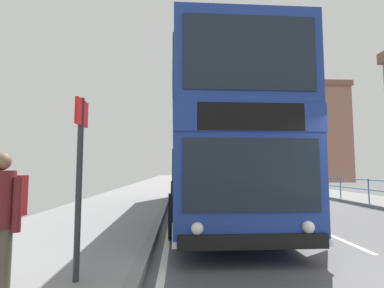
{
  "coord_description": "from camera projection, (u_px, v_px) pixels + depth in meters",
  "views": [
    {
      "loc": [
        -3.68,
        -3.88,
        1.6
      ],
      "look_at": [
        -3.27,
        6.04,
        2.46
      ],
      "focal_mm": 27.42,
      "sensor_mm": 36.0,
      "label": 1
    }
  ],
  "objects": [
    {
      "name": "double_decker_bus_main",
      "position": [
        209.0,
        148.0,
        10.47
      ],
      "size": [
        3.48,
        11.57,
        4.5
      ],
      "color": "navy",
      "rests_on": "ground"
    },
    {
      "name": "bare_tree_far_00",
      "position": [
        255.0,
        154.0,
        38.6
      ],
      "size": [
        2.04,
        2.65,
        7.88
      ],
      "color": "#423328",
      "rests_on": "ground"
    },
    {
      "name": "bus_stop_sign_near",
      "position": [
        80.0,
        165.0,
        3.95
      ],
      "size": [
        0.08,
        0.44,
        2.44
      ],
      "color": "#2D2D33",
      "rests_on": "ground"
    },
    {
      "name": "background_building_00",
      "position": [
        301.0,
        135.0,
        41.46
      ],
      "size": [
        8.79,
        11.59,
        12.72
      ],
      "color": "#936656",
      "rests_on": "ground"
    },
    {
      "name": "pedestrian_with_backpack",
      "position": [
        1.0,
        211.0,
        3.49
      ],
      "size": [
        0.55,
        0.54,
        1.67
      ],
      "color": "#4C473D",
      "rests_on": "ground"
    },
    {
      "name": "bare_tree_far_01",
      "position": [
        277.0,
        150.0,
        30.31
      ],
      "size": [
        1.79,
        2.57,
        6.7
      ],
      "color": "#4C3D2D",
      "rests_on": "ground"
    },
    {
      "name": "street_lamp_far_side",
      "position": [
        298.0,
        126.0,
        23.21
      ],
      "size": [
        0.28,
        0.6,
        8.51
      ],
      "color": "#38383D",
      "rests_on": "ground"
    },
    {
      "name": "pedestrian_railing_far_kerb",
      "position": [
        320.0,
        182.0,
        17.01
      ],
      "size": [
        0.05,
        22.21,
        1.05
      ],
      "color": "#386BA8",
      "rests_on": "ground"
    }
  ]
}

